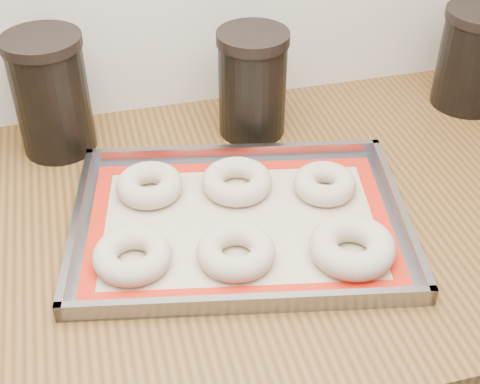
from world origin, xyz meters
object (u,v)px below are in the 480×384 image
object	(u,v)px
baking_tray	(240,222)
canister_left	(51,94)
bagel_front_right	(352,247)
canister_right	(475,58)
canister_mid	(252,83)
bagel_back_right	(325,184)
bagel_front_left	(132,256)
bagel_front_mid	(236,251)
bagel_back_left	(149,185)
bagel_back_mid	(237,181)

from	to	relation	value
baking_tray	canister_left	world-z (taller)	canister_left
bagel_front_right	canister_right	xyz separation A→B (m)	(0.35, 0.33, 0.06)
baking_tray	canister_mid	world-z (taller)	canister_mid
canister_mid	canister_right	size ratio (longest dim) A/B	1.01
bagel_front_right	bagel_back_right	world-z (taller)	bagel_front_right
bagel_front_left	bagel_front_mid	xyz separation A→B (m)	(0.13, -0.03, 0.00)
bagel_back_left	canister_left	distance (m)	0.22
bagel_front_mid	bagel_back_mid	size ratio (longest dim) A/B	0.99
bagel_back_right	canister_left	distance (m)	0.44
canister_left	canister_mid	distance (m)	0.32
bagel_back_left	canister_left	bearing A→B (deg)	125.76
bagel_back_left	canister_right	world-z (taller)	canister_right
canister_left	baking_tray	bearing A→B (deg)	-48.74
bagel_front_left	canister_left	xyz separation A→B (m)	(-0.08, 0.31, 0.08)
canister_left	canister_right	xyz separation A→B (m)	(0.71, -0.04, -0.01)
bagel_back_mid	canister_mid	world-z (taller)	canister_mid
bagel_front_mid	bagel_back_mid	xyz separation A→B (m)	(0.04, 0.15, -0.00)
canister_left	bagel_front_mid	bearing A→B (deg)	-58.16
baking_tray	bagel_front_right	distance (m)	0.16
bagel_back_mid	canister_mid	distance (m)	0.19
canister_mid	canister_right	xyz separation A→B (m)	(0.40, -0.01, -0.00)
baking_tray	bagel_back_right	distance (m)	0.14
canister_left	bagel_back_right	bearing A→B (deg)	-31.79
canister_left	canister_right	world-z (taller)	canister_left
baking_tray	canister_right	world-z (taller)	canister_right
canister_mid	canister_right	distance (m)	0.40
bagel_front_mid	canister_left	size ratio (longest dim) A/B	0.53
bagel_back_right	canister_right	world-z (taller)	canister_right
bagel_back_mid	canister_right	distance (m)	0.49
bagel_front_left	bagel_back_left	bearing A→B (deg)	72.98
bagel_front_mid	bagel_back_mid	bearing A→B (deg)	75.19
bagel_back_left	bagel_back_mid	world-z (taller)	bagel_back_left
bagel_front_left	canister_left	size ratio (longest dim) A/B	0.53
bagel_back_left	bagel_back_mid	bearing A→B (deg)	-10.15
bagel_front_mid	canister_left	xyz separation A→B (m)	(-0.21, 0.34, 0.08)
bagel_front_left	bagel_front_right	distance (m)	0.29
bagel_back_mid	bagel_front_left	bearing A→B (deg)	-144.83
bagel_front_mid	bagel_back_left	world-z (taller)	same
bagel_front_left	canister_right	xyz separation A→B (m)	(0.63, 0.27, 0.07)
baking_tray	bagel_back_left	xyz separation A→B (m)	(-0.11, 0.10, 0.01)
bagel_front_right	bagel_back_left	size ratio (longest dim) A/B	1.16
bagel_back_left	bagel_back_right	bearing A→B (deg)	-13.73
bagel_back_mid	canister_mid	bearing A→B (deg)	67.24
bagel_back_right	canister_right	xyz separation A→B (m)	(0.34, 0.19, 0.07)
baking_tray	bagel_front_right	bearing A→B (deg)	-39.94
canister_mid	baking_tray	bearing A→B (deg)	-109.22
canister_mid	bagel_back_left	bearing A→B (deg)	-144.52
bagel_back_right	canister_left	bearing A→B (deg)	148.21
bagel_back_left	bagel_back_right	world-z (taller)	same
bagel_front_left	canister_right	bearing A→B (deg)	23.25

